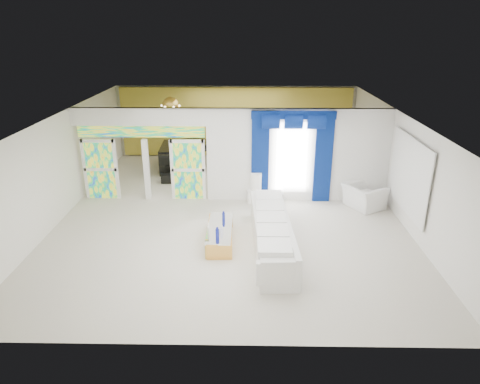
{
  "coord_description": "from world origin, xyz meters",
  "views": [
    {
      "loc": [
        0.5,
        -12.26,
        5.44
      ],
      "look_at": [
        0.3,
        -1.2,
        1.1
      ],
      "focal_mm": 32.36,
      "sensor_mm": 36.0,
      "label": 1
    }
  ],
  "objects_px": {
    "console_table": "(265,196)",
    "armchair": "(364,196)",
    "coffee_table": "(220,235)",
    "white_sofa": "(272,234)",
    "grand_piano": "(180,157)"
  },
  "relations": [
    {
      "from": "coffee_table",
      "to": "armchair",
      "type": "height_order",
      "value": "armchair"
    },
    {
      "from": "armchair",
      "to": "console_table",
      "type": "bearing_deg",
      "value": 53.21
    },
    {
      "from": "armchair",
      "to": "grand_piano",
      "type": "distance_m",
      "value": 7.36
    },
    {
      "from": "white_sofa",
      "to": "armchair",
      "type": "height_order",
      "value": "white_sofa"
    },
    {
      "from": "white_sofa",
      "to": "grand_piano",
      "type": "bearing_deg",
      "value": 114.49
    },
    {
      "from": "white_sofa",
      "to": "coffee_table",
      "type": "xyz_separation_m",
      "value": [
        -1.35,
        0.3,
        -0.18
      ]
    },
    {
      "from": "console_table",
      "to": "grand_piano",
      "type": "xyz_separation_m",
      "value": [
        -3.25,
        3.36,
        0.28
      ]
    },
    {
      "from": "coffee_table",
      "to": "grand_piano",
      "type": "distance_m",
      "value": 6.5
    },
    {
      "from": "armchair",
      "to": "grand_piano",
      "type": "height_order",
      "value": "grand_piano"
    },
    {
      "from": "console_table",
      "to": "armchair",
      "type": "distance_m",
      "value": 3.11
    },
    {
      "from": "console_table",
      "to": "armchair",
      "type": "xyz_separation_m",
      "value": [
        3.08,
        -0.41,
        0.18
      ]
    },
    {
      "from": "white_sofa",
      "to": "grand_piano",
      "type": "height_order",
      "value": "grand_piano"
    },
    {
      "from": "white_sofa",
      "to": "console_table",
      "type": "xyz_separation_m",
      "value": [
        -0.06,
        3.13,
        -0.2
      ]
    },
    {
      "from": "white_sofa",
      "to": "coffee_table",
      "type": "relative_size",
      "value": 2.16
    },
    {
      "from": "coffee_table",
      "to": "console_table",
      "type": "relative_size",
      "value": 1.63
    }
  ]
}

